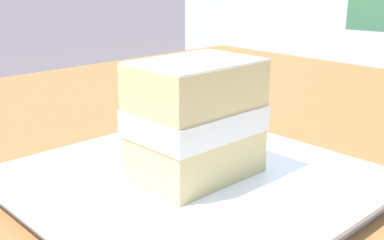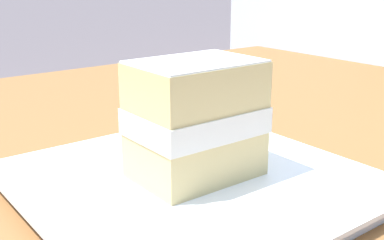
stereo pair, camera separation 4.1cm
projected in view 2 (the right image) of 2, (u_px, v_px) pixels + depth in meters
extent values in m
cylinder|color=brown|center=(252.00, 195.00, 1.29)|extent=(0.07, 0.07, 0.68)
cube|color=brown|center=(118.00, 176.00, 0.51)|extent=(1.35, 0.95, 0.04)
cube|color=white|center=(192.00, 186.00, 0.43)|extent=(0.27, 0.27, 0.01)
cube|color=white|center=(192.00, 177.00, 0.43)|extent=(0.28, 0.28, 0.00)
cube|color=#E0C17A|center=(196.00, 154.00, 0.42)|extent=(0.10, 0.07, 0.04)
cube|color=white|center=(196.00, 120.00, 0.41)|extent=(0.10, 0.08, 0.02)
sphere|color=#B21923|center=(181.00, 113.00, 0.45)|extent=(0.01, 0.01, 0.01)
sphere|color=#B21923|center=(180.00, 113.00, 0.44)|extent=(0.02, 0.02, 0.02)
cube|color=#E0C17A|center=(196.00, 86.00, 0.40)|extent=(0.10, 0.07, 0.04)
cube|color=white|center=(196.00, 61.00, 0.40)|extent=(0.10, 0.07, 0.00)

